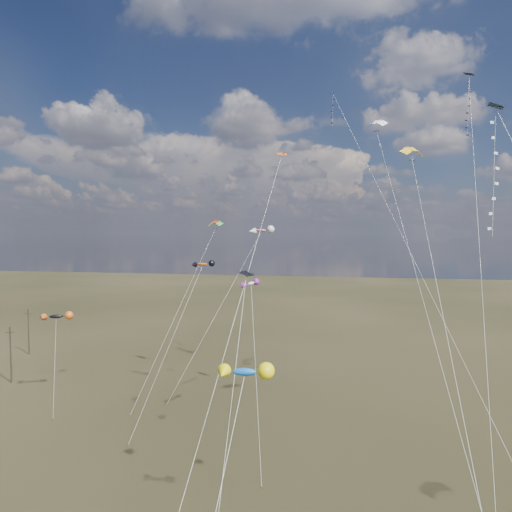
% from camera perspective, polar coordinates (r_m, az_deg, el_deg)
% --- Properties ---
extents(utility_pole_near, '(1.40, 0.20, 8.00)m').
position_cam_1_polar(utility_pole_near, '(74.84, -28.33, -10.74)').
color(utility_pole_near, black).
rests_on(utility_pole_near, ground).
extents(utility_pole_far, '(1.40, 0.20, 8.00)m').
position_cam_1_polar(utility_pole_far, '(90.40, -26.56, -8.39)').
color(utility_pole_far, black).
rests_on(utility_pole_far, ground).
extents(diamond_black_high, '(4.34, 26.12, 38.20)m').
position_cam_1_polar(diamond_black_high, '(53.50, 25.11, 14.98)').
color(diamond_black_high, black).
rests_on(diamond_black_high, ground).
extents(diamond_navy_tall, '(17.21, 23.72, 40.06)m').
position_cam_1_polar(diamond_navy_tall, '(61.46, 11.04, 15.00)').
color(diamond_navy_tall, '#0F1147').
rests_on(diamond_navy_tall, ground).
extents(diamond_black_mid, '(1.55, 15.63, 18.59)m').
position_cam_1_polar(diamond_black_mid, '(28.46, -2.54, -13.36)').
color(diamond_black_mid, black).
rests_on(diamond_black_mid, ground).
extents(diamond_navy_right, '(5.15, 21.00, 27.85)m').
position_cam_1_polar(diamond_navy_right, '(25.59, 28.75, 7.04)').
color(diamond_navy_right, '#0F1E48').
rests_on(diamond_navy_right, ground).
extents(diamond_orange_center, '(4.25, 23.84, 28.18)m').
position_cam_1_polar(diamond_orange_center, '(32.17, -0.86, -1.44)').
color(diamond_orange_center, '#EF570A').
rests_on(diamond_orange_center, ground).
extents(parafoil_yellow, '(2.91, 27.54, 29.84)m').
position_cam_1_polar(parafoil_yellow, '(46.69, 19.01, 12.32)').
color(parafoil_yellow, gold).
rests_on(parafoil_yellow, ground).
extents(parafoil_blue_white, '(7.57, 22.54, 33.12)m').
position_cam_1_polar(parafoil_blue_white, '(49.69, 14.91, 15.60)').
color(parafoil_blue_white, blue).
rests_on(parafoil_blue_white, ground).
extents(parafoil_tricolor, '(8.04, 13.20, 23.35)m').
position_cam_1_polar(parafoil_tricolor, '(62.90, -5.16, 4.14)').
color(parafoil_tricolor, yellow).
rests_on(parafoil_tricolor, ground).
extents(novelty_black_orange, '(5.39, 7.38, 11.25)m').
position_cam_1_polar(novelty_black_orange, '(63.60, -23.71, -6.95)').
color(novelty_black_orange, black).
rests_on(novelty_black_orange, ground).
extents(novelty_orange_black, '(5.10, 14.42, 17.83)m').
position_cam_1_polar(novelty_orange_black, '(57.65, -6.75, -1.12)').
color(novelty_orange_black, '#C25613').
rests_on(novelty_orange_black, ground).
extents(novelty_white_purple, '(3.74, 11.07, 16.45)m').
position_cam_1_polar(novelty_white_purple, '(47.34, -0.59, -3.55)').
color(novelty_white_purple, silver).
rests_on(novelty_white_purple, ground).
extents(novelty_redwhite_stripe, '(11.27, 16.05, 22.32)m').
position_cam_1_polar(novelty_redwhite_stripe, '(67.63, 0.62, 3.18)').
color(novelty_redwhite_stripe, red).
rests_on(novelty_redwhite_stripe, ground).
extents(novelty_blue_yellow, '(2.64, 11.10, 14.69)m').
position_cam_1_polar(novelty_blue_yellow, '(23.78, -1.50, -14.44)').
color(novelty_blue_yellow, '#1057A8').
rests_on(novelty_blue_yellow, ground).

